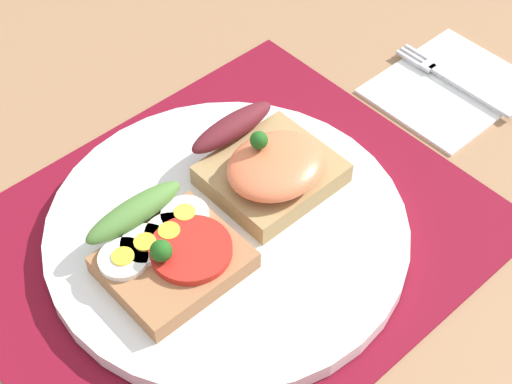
# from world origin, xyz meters

# --- Properties ---
(ground_plane) EXTENTS (1.20, 0.90, 0.03)m
(ground_plane) POSITION_xyz_m (0.00, 0.00, -0.02)
(ground_plane) COLOR #976C4A
(placemat) EXTENTS (0.39, 0.32, 0.00)m
(placemat) POSITION_xyz_m (0.00, 0.00, 0.00)
(placemat) COLOR maroon
(placemat) RESTS_ON ground_plane
(plate) EXTENTS (0.28, 0.28, 0.01)m
(plate) POSITION_xyz_m (0.00, 0.00, 0.01)
(plate) COLOR white
(plate) RESTS_ON placemat
(sandwich_egg_tomato) EXTENTS (0.10, 0.10, 0.04)m
(sandwich_egg_tomato) POSITION_xyz_m (-0.05, 0.00, 0.03)
(sandwich_egg_tomato) COLOR #A26C44
(sandwich_egg_tomato) RESTS_ON plate
(sandwich_salmon) EXTENTS (0.10, 0.10, 0.06)m
(sandwich_salmon) POSITION_xyz_m (0.05, 0.01, 0.04)
(sandwich_salmon) COLOR #A68553
(sandwich_salmon) RESTS_ON plate
(napkin) EXTENTS (0.14, 0.11, 0.01)m
(napkin) POSITION_xyz_m (0.27, -0.01, 0.00)
(napkin) COLOR white
(napkin) RESTS_ON ground_plane
(fork) EXTENTS (0.02, 0.13, 0.00)m
(fork) POSITION_xyz_m (0.27, -0.00, 0.01)
(fork) COLOR #B7B7BC
(fork) RESTS_ON napkin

